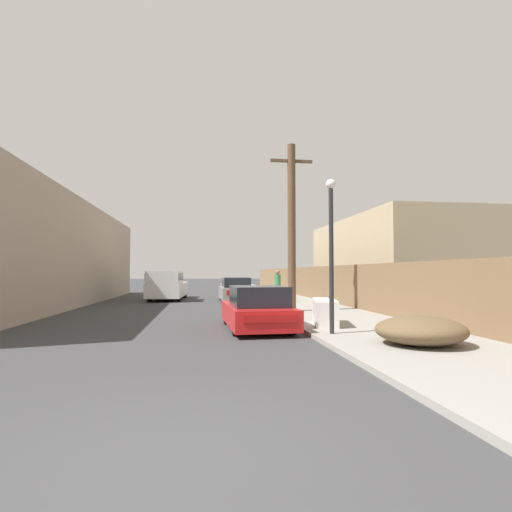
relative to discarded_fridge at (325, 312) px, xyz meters
name	(u,v)px	position (x,y,z in m)	size (l,w,h in m)	color
ground_plane	(163,470)	(-4.10, -8.25, -0.51)	(220.00, 220.00, 0.00)	#38383A
sidewalk_curb	(273,297)	(1.20, 15.25, -0.45)	(4.20, 63.00, 0.12)	gray
discarded_fridge	(325,312)	(0.00, 0.00, 0.00)	(1.03, 1.91, 0.81)	silver
parked_sports_car_red	(257,310)	(-2.07, 0.16, 0.08)	(1.93, 4.08, 1.31)	red
car_parked_mid	(236,290)	(-1.73, 11.70, 0.16)	(1.79, 4.41, 1.43)	gray
pickup_truck	(167,286)	(-5.85, 13.69, 0.39)	(2.33, 5.88, 1.80)	silver
utility_pole	(292,225)	(-0.01, 4.41, 3.20)	(1.80, 0.34, 7.01)	brown
street_lamp	(331,242)	(-0.37, -1.74, 2.02)	(0.26, 0.26, 4.08)	#232326
brush_pile	(421,330)	(1.06, -3.57, -0.07)	(1.99, 1.87, 0.63)	brown
wooden_fence	(308,282)	(3.15, 13.51, 0.59)	(0.08, 41.63, 1.96)	brown
building_left_block	(17,253)	(-13.13, 10.02, 2.20)	(7.00, 25.05, 5.41)	tan
building_right_house	(390,260)	(7.74, 11.22, 1.96)	(6.00, 12.74, 4.94)	tan
pedestrian	(278,285)	(0.44, 9.80, 0.51)	(0.34, 0.34, 1.75)	#282D42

